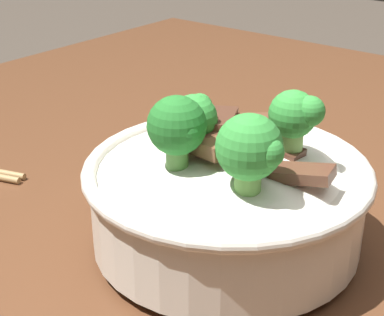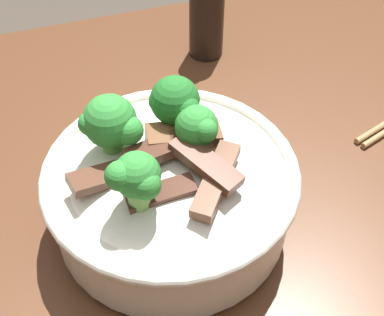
# 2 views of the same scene
# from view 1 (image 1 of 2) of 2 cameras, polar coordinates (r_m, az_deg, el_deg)

# --- Properties ---
(dining_table) EXTENTS (1.16, 1.03, 0.80)m
(dining_table) POSITION_cam_1_polar(r_m,az_deg,el_deg) (0.67, 7.98, -10.25)
(dining_table) COLOR #56331E
(dining_table) RESTS_ON ground
(rice_bowl) EXTENTS (0.23, 0.23, 0.14)m
(rice_bowl) POSITION_cam_1_polar(r_m,az_deg,el_deg) (0.49, 3.27, -2.82)
(rice_bowl) COLOR silver
(rice_bowl) RESTS_ON dining_table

